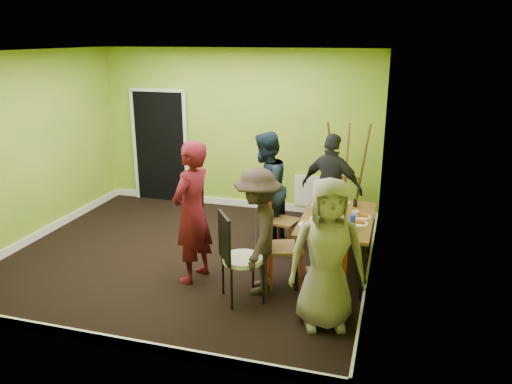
{
  "coord_description": "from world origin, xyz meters",
  "views": [
    {
      "loc": [
        2.71,
        -5.99,
        2.99
      ],
      "look_at": [
        0.98,
        0.0,
        1.03
      ],
      "focal_mm": 35.0,
      "sensor_mm": 36.0,
      "label": 1
    }
  ],
  "objects_px": {
    "chair_back_end": "(333,201)",
    "orange_bottle": "(336,211)",
    "chair_left_far": "(279,214)",
    "person_left_far": "(265,189)",
    "dining_table": "(337,221)",
    "person_standing": "(192,212)",
    "person_left_near": "(258,231)",
    "thermos": "(340,211)",
    "person_back_end": "(332,188)",
    "easel": "(347,175)",
    "chair_left_near": "(278,240)",
    "blue_bottle": "(353,222)",
    "person_front_end": "(327,254)",
    "chair_front_end": "(328,270)",
    "chair_bentwood": "(236,253)"
  },
  "relations": [
    {
      "from": "chair_left_near",
      "to": "person_back_end",
      "type": "height_order",
      "value": "person_back_end"
    },
    {
      "from": "blue_bottle",
      "to": "person_back_end",
      "type": "bearing_deg",
      "value": 107.57
    },
    {
      "from": "chair_back_end",
      "to": "person_left_near",
      "type": "relative_size",
      "value": 0.59
    },
    {
      "from": "person_left_near",
      "to": "person_front_end",
      "type": "height_order",
      "value": "person_front_end"
    },
    {
      "from": "easel",
      "to": "chair_left_far",
      "type": "bearing_deg",
      "value": -124.31
    },
    {
      "from": "person_back_end",
      "to": "dining_table",
      "type": "bearing_deg",
      "value": 117.64
    },
    {
      "from": "chair_left_far",
      "to": "person_back_end",
      "type": "bearing_deg",
      "value": 142.68
    },
    {
      "from": "orange_bottle",
      "to": "person_front_end",
      "type": "distance_m",
      "value": 1.48
    },
    {
      "from": "person_left_far",
      "to": "easel",
      "type": "bearing_deg",
      "value": 142.38
    },
    {
      "from": "person_standing",
      "to": "person_back_end",
      "type": "distance_m",
      "value": 2.32
    },
    {
      "from": "person_back_end",
      "to": "person_front_end",
      "type": "height_order",
      "value": "person_front_end"
    },
    {
      "from": "dining_table",
      "to": "thermos",
      "type": "distance_m",
      "value": 0.17
    },
    {
      "from": "chair_back_end",
      "to": "person_front_end",
      "type": "height_order",
      "value": "person_front_end"
    },
    {
      "from": "chair_back_end",
      "to": "person_left_far",
      "type": "xyz_separation_m",
      "value": [
        -0.96,
        -0.3,
        0.2
      ]
    },
    {
      "from": "dining_table",
      "to": "chair_left_far",
      "type": "bearing_deg",
      "value": 150.9
    },
    {
      "from": "person_left_near",
      "to": "chair_left_near",
      "type": "bearing_deg",
      "value": 127.53
    },
    {
      "from": "chair_left_far",
      "to": "person_left_far",
      "type": "distance_m",
      "value": 0.43
    },
    {
      "from": "easel",
      "to": "blue_bottle",
      "type": "relative_size",
      "value": 9.54
    },
    {
      "from": "blue_bottle",
      "to": "person_front_end",
      "type": "relative_size",
      "value": 0.11
    },
    {
      "from": "dining_table",
      "to": "person_standing",
      "type": "bearing_deg",
      "value": -156.66
    },
    {
      "from": "orange_bottle",
      "to": "thermos",
      "type": "bearing_deg",
      "value": -71.06
    },
    {
      "from": "blue_bottle",
      "to": "person_back_end",
      "type": "relative_size",
      "value": 0.11
    },
    {
      "from": "thermos",
      "to": "person_standing",
      "type": "height_order",
      "value": "person_standing"
    },
    {
      "from": "easel",
      "to": "person_left_far",
      "type": "bearing_deg",
      "value": -135.32
    },
    {
      "from": "chair_back_end",
      "to": "person_front_end",
      "type": "distance_m",
      "value": 2.3
    },
    {
      "from": "chair_back_end",
      "to": "orange_bottle",
      "type": "xyz_separation_m",
      "value": [
        0.14,
        -0.8,
        0.14
      ]
    },
    {
      "from": "easel",
      "to": "person_front_end",
      "type": "height_order",
      "value": "easel"
    },
    {
      "from": "person_left_near",
      "to": "person_back_end",
      "type": "xyz_separation_m",
      "value": [
        0.62,
        1.85,
        0.05
      ]
    },
    {
      "from": "person_standing",
      "to": "person_front_end",
      "type": "relative_size",
      "value": 1.1
    },
    {
      "from": "chair_left_far",
      "to": "person_left_far",
      "type": "bearing_deg",
      "value": -108.38
    },
    {
      "from": "chair_back_end",
      "to": "chair_left_far",
      "type": "bearing_deg",
      "value": 23.79
    },
    {
      "from": "person_back_end",
      "to": "chair_back_end",
      "type": "bearing_deg",
      "value": 130.56
    },
    {
      "from": "person_standing",
      "to": "person_left_far",
      "type": "relative_size",
      "value": 1.07
    },
    {
      "from": "thermos",
      "to": "person_left_far",
      "type": "relative_size",
      "value": 0.13
    },
    {
      "from": "person_back_end",
      "to": "chair_bentwood",
      "type": "bearing_deg",
      "value": 85.45
    },
    {
      "from": "orange_bottle",
      "to": "person_front_end",
      "type": "height_order",
      "value": "person_front_end"
    },
    {
      "from": "person_standing",
      "to": "chair_front_end",
      "type": "bearing_deg",
      "value": 92.52
    },
    {
      "from": "chair_left_far",
      "to": "blue_bottle",
      "type": "xyz_separation_m",
      "value": [
        1.12,
        -0.86,
        0.31
      ]
    },
    {
      "from": "dining_table",
      "to": "chair_back_end",
      "type": "height_order",
      "value": "chair_back_end"
    },
    {
      "from": "blue_bottle",
      "to": "person_standing",
      "type": "bearing_deg",
      "value": -168.98
    },
    {
      "from": "thermos",
      "to": "person_back_end",
      "type": "relative_size",
      "value": 0.14
    },
    {
      "from": "chair_front_end",
      "to": "chair_left_far",
      "type": "bearing_deg",
      "value": 97.23
    },
    {
      "from": "chair_front_end",
      "to": "person_front_end",
      "type": "distance_m",
      "value": 0.41
    },
    {
      "from": "orange_bottle",
      "to": "chair_back_end",
      "type": "bearing_deg",
      "value": 99.85
    },
    {
      "from": "chair_bentwood",
      "to": "person_back_end",
      "type": "height_order",
      "value": "person_back_end"
    },
    {
      "from": "dining_table",
      "to": "person_left_far",
      "type": "distance_m",
      "value": 1.32
    },
    {
      "from": "person_left_far",
      "to": "person_front_end",
      "type": "relative_size",
      "value": 1.03
    },
    {
      "from": "chair_back_end",
      "to": "chair_front_end",
      "type": "height_order",
      "value": "chair_back_end"
    },
    {
      "from": "chair_left_near",
      "to": "chair_front_end",
      "type": "bearing_deg",
      "value": 35.17
    },
    {
      "from": "dining_table",
      "to": "chair_front_end",
      "type": "height_order",
      "value": "chair_front_end"
    }
  ]
}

